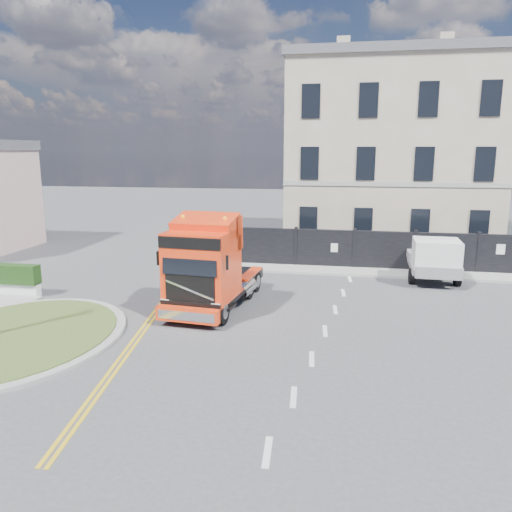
# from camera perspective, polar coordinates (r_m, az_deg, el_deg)

# --- Properties ---
(ground) EXTENTS (120.00, 120.00, 0.00)m
(ground) POSITION_cam_1_polar(r_m,az_deg,el_deg) (18.04, -1.54, -7.54)
(ground) COLOR #424244
(ground) RESTS_ON ground
(traffic_island) EXTENTS (6.80, 6.80, 0.17)m
(traffic_island) POSITION_cam_1_polar(r_m,az_deg,el_deg) (18.20, -26.03, -8.37)
(traffic_island) COLOR gray
(traffic_island) RESTS_ON ground
(hoarding_fence) EXTENTS (18.80, 0.25, 2.00)m
(hoarding_fence) POSITION_cam_1_polar(r_m,az_deg,el_deg) (26.30, 16.69, 0.49)
(hoarding_fence) COLOR black
(hoarding_fence) RESTS_ON ground
(georgian_building) EXTENTS (12.30, 10.30, 12.80)m
(georgian_building) POSITION_cam_1_polar(r_m,az_deg,el_deg) (33.23, 14.82, 11.22)
(georgian_building) COLOR #BFAF98
(georgian_building) RESTS_ON ground
(pavement_far) EXTENTS (20.00, 1.60, 0.12)m
(pavement_far) POSITION_cam_1_polar(r_m,az_deg,el_deg) (25.57, 15.56, -1.92)
(pavement_far) COLOR gray
(pavement_far) RESTS_ON ground
(truck) EXTENTS (2.81, 6.24, 3.63)m
(truck) POSITION_cam_1_polar(r_m,az_deg,el_deg) (18.87, -5.49, -1.55)
(truck) COLOR black
(truck) RESTS_ON ground
(flatbed_pickup) EXTENTS (2.24, 5.09, 2.09)m
(flatbed_pickup) POSITION_cam_1_polar(r_m,az_deg,el_deg) (24.52, 19.63, -0.23)
(flatbed_pickup) COLOR slate
(flatbed_pickup) RESTS_ON ground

